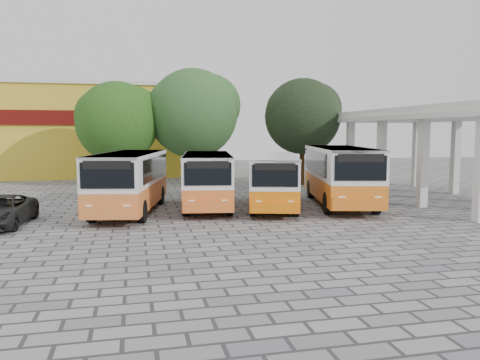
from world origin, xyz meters
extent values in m
plane|color=slate|center=(0.00, 0.00, 0.00)|extent=(90.00, 90.00, 0.00)
cube|color=silver|center=(7.85, 10.50, 2.50)|extent=(0.45, 0.45, 5.00)
cube|color=silver|center=(13.15, 10.50, 2.50)|extent=(0.45, 0.45, 5.00)
cube|color=silver|center=(10.50, 4.00, 5.20)|extent=(6.60, 15.60, 0.40)
cube|color=silver|center=(10.50, 4.00, 4.85)|extent=(6.80, 15.80, 0.30)
cube|color=gold|center=(-11.00, 26.00, 4.00)|extent=(20.00, 10.00, 8.00)
cube|color=#590C0A|center=(-11.00, 20.90, 5.20)|extent=(20.00, 0.20, 1.20)
cube|color=silver|center=(-11.00, 26.00, 8.15)|extent=(20.40, 10.40, 0.30)
cube|color=orange|center=(-7.45, 3.52, 0.93)|extent=(4.11, 8.58, 1.08)
cube|color=white|center=(-7.45, 3.52, 2.23)|extent=(4.11, 8.58, 1.51)
cube|color=white|center=(-7.45, 3.52, 2.93)|extent=(4.16, 8.59, 0.12)
cube|color=black|center=(-8.70, 3.52, 2.25)|extent=(1.45, 6.67, 1.08)
cube|color=black|center=(-6.19, 3.52, 2.25)|extent=(1.45, 6.67, 1.08)
cube|color=black|center=(-7.45, -0.62, 2.25)|extent=(2.18, 0.50, 1.08)
cube|color=black|center=(-7.45, -0.62, 2.68)|extent=(1.93, 0.46, 0.35)
cylinder|color=black|center=(-8.56, 0.84, 0.52)|extent=(0.29, 1.03, 1.03)
cylinder|color=black|center=(-6.33, 0.84, 0.52)|extent=(0.29, 1.03, 1.03)
cylinder|color=black|center=(-8.56, 6.20, 0.52)|extent=(0.29, 1.03, 1.03)
cylinder|color=black|center=(-6.33, 6.20, 0.52)|extent=(0.29, 1.03, 1.03)
cube|color=orange|center=(-3.42, 4.22, 0.89)|extent=(3.49, 8.16, 1.04)
cube|color=white|center=(-3.42, 4.22, 2.14)|extent=(3.49, 8.16, 1.45)
cube|color=white|center=(-3.42, 4.22, 2.80)|extent=(3.54, 8.17, 0.12)
cube|color=black|center=(-4.63, 4.22, 2.15)|extent=(0.99, 6.46, 1.04)
cube|color=black|center=(-2.22, 4.22, 2.15)|extent=(0.99, 6.46, 1.04)
cube|color=black|center=(-3.42, 0.25, 2.15)|extent=(2.11, 0.36, 1.04)
cube|color=black|center=(-3.42, 0.25, 2.57)|extent=(1.87, 0.33, 0.34)
cylinder|color=black|center=(-4.49, 1.66, 0.49)|extent=(0.28, 0.99, 0.99)
cylinder|color=black|center=(-2.36, 1.66, 0.49)|extent=(0.28, 0.99, 0.99)
cylinder|color=black|center=(-4.49, 6.79, 0.49)|extent=(0.28, 0.99, 0.99)
cylinder|color=black|center=(-2.36, 6.79, 0.49)|extent=(0.28, 0.99, 0.99)
cube|color=orange|center=(-0.05, 3.26, 0.87)|extent=(4.29, 7.98, 1.00)
cube|color=white|center=(-0.05, 3.26, 2.07)|extent=(4.29, 7.98, 1.41)
cube|color=white|center=(-0.05, 3.26, 2.71)|extent=(4.33, 8.00, 0.11)
cube|color=black|center=(-1.21, 3.26, 2.08)|extent=(1.77, 6.08, 1.00)
cube|color=black|center=(1.12, 3.26, 2.08)|extent=(1.77, 6.08, 1.00)
cube|color=black|center=(-0.05, -0.59, 2.08)|extent=(1.99, 0.61, 1.00)
cube|color=black|center=(-0.05, -0.59, 2.49)|extent=(1.76, 0.55, 0.33)
cylinder|color=black|center=(-1.08, 0.77, 0.48)|extent=(0.27, 0.96, 0.96)
cylinder|color=black|center=(0.99, 0.77, 0.48)|extent=(0.27, 0.96, 0.96)
cylinder|color=black|center=(-1.08, 5.74, 0.48)|extent=(0.27, 0.96, 0.96)
cylinder|color=black|center=(0.99, 5.74, 0.48)|extent=(0.27, 0.96, 0.96)
cube|color=orange|center=(3.80, 3.35, 0.99)|extent=(4.55, 9.15, 1.15)
cube|color=white|center=(3.80, 3.35, 2.38)|extent=(4.55, 9.15, 1.61)
cube|color=white|center=(3.80, 3.35, 3.12)|extent=(4.60, 9.17, 0.13)
cube|color=black|center=(2.46, 3.35, 2.39)|extent=(1.68, 7.07, 1.15)
cube|color=black|center=(5.13, 3.35, 2.39)|extent=(1.68, 7.07, 1.15)
cube|color=black|center=(3.80, -1.06, 2.39)|extent=(2.31, 0.58, 1.15)
cube|color=black|center=(3.80, -1.06, 2.86)|extent=(2.05, 0.53, 0.37)
cylinder|color=black|center=(2.61, 0.50, 0.55)|extent=(0.31, 1.10, 1.10)
cylinder|color=black|center=(4.98, 0.50, 0.55)|extent=(0.31, 1.10, 1.10)
cylinder|color=black|center=(2.61, 6.21, 0.55)|extent=(0.31, 1.10, 1.10)
cylinder|color=black|center=(4.98, 6.21, 0.55)|extent=(0.31, 1.10, 1.10)
cylinder|color=black|center=(-8.36, 15.04, 1.78)|extent=(0.39, 0.39, 3.55)
sphere|color=#1F500F|center=(-8.36, 15.04, 4.71)|extent=(5.95, 5.95, 5.95)
sphere|color=#1F500F|center=(-7.17, 15.34, 5.30)|extent=(4.16, 4.16, 4.16)
sphere|color=#1F500F|center=(-9.40, 14.84, 5.16)|extent=(3.87, 3.87, 3.87)
cylinder|color=black|center=(-2.79, 15.24, 2.03)|extent=(0.48, 0.48, 4.07)
sphere|color=#295521|center=(-2.79, 15.24, 5.41)|extent=(6.74, 6.74, 6.74)
sphere|color=#295521|center=(-1.44, 15.54, 6.09)|extent=(4.72, 4.72, 4.72)
sphere|color=#295521|center=(-3.97, 15.04, 5.92)|extent=(4.38, 4.38, 4.38)
cylinder|color=#402A10|center=(5.24, 13.23, 1.89)|extent=(0.40, 0.40, 3.78)
sphere|color=black|center=(5.24, 13.23, 5.19)|extent=(5.70, 5.70, 5.70)
sphere|color=black|center=(6.38, 13.53, 5.76)|extent=(3.99, 3.99, 3.99)
sphere|color=black|center=(4.24, 13.03, 5.61)|extent=(3.70, 3.70, 3.70)
imported|color=black|center=(-12.86, 1.25, 0.65)|extent=(2.49, 4.81, 1.30)
camera|label=1|loc=(-7.19, -20.32, 4.03)|focal=35.00mm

